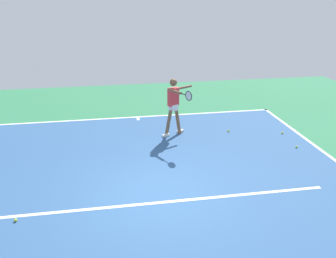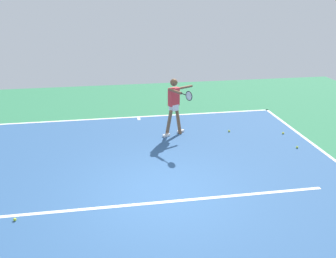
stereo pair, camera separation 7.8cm
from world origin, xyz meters
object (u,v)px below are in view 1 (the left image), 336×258
at_px(tennis_player, 174,103).
at_px(tennis_ball_by_baseline, 282,133).
at_px(tennis_ball_centre_court, 297,147).
at_px(tennis_ball_near_service_line, 229,131).
at_px(tennis_ball_by_sideline, 16,220).

relative_size(tennis_player, tennis_ball_by_baseline, 28.28).
relative_size(tennis_ball_centre_court, tennis_ball_by_baseline, 1.00).
relative_size(tennis_ball_near_service_line, tennis_ball_by_sideline, 1.00).
relative_size(tennis_player, tennis_ball_by_sideline, 28.28).
distance_m(tennis_player, tennis_ball_by_baseline, 3.72).
xyz_separation_m(tennis_ball_by_sideline, tennis_ball_by_baseline, (-7.64, -3.63, 0.00)).
xyz_separation_m(tennis_ball_near_service_line, tennis_ball_by_sideline, (5.95, 4.11, 0.00)).
bearing_deg(tennis_ball_near_service_line, tennis_ball_centre_court, 134.31).
bearing_deg(tennis_ball_centre_court, tennis_player, -26.35).
bearing_deg(tennis_ball_by_baseline, tennis_player, -8.89).
bearing_deg(tennis_ball_by_baseline, tennis_ball_by_sideline, 25.41).
bearing_deg(tennis_ball_by_sideline, tennis_player, -134.55).
distance_m(tennis_ball_near_service_line, tennis_ball_by_baseline, 1.75).
distance_m(tennis_ball_centre_court, tennis_ball_near_service_line, 2.26).
xyz_separation_m(tennis_player, tennis_ball_near_service_line, (-1.84, 0.07, -1.05)).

